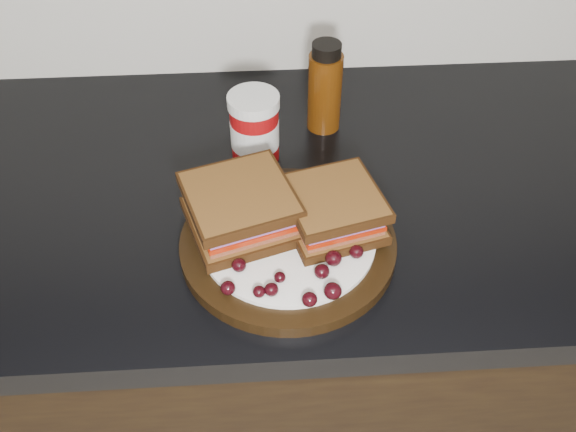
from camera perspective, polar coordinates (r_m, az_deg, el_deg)
The scene contains 31 objects.
base_cabinets at distance 1.30m, azimuth -7.82°, elevation -12.92°, with size 3.96×0.58×0.86m, color black.
countertop at distance 0.95m, azimuth -10.43°, elevation 1.66°, with size 3.98×0.60×0.04m, color black.
plate at distance 0.83m, azimuth 0.00°, elevation -2.48°, with size 0.28×0.28×0.02m, color black.
sandwich_left at distance 0.82m, azimuth -4.27°, elevation 0.64°, with size 0.13×0.13×0.06m, color brown, non-canonical shape.
sandwich_right at distance 0.82m, azimuth 4.00°, elevation 0.56°, with size 0.12×0.12×0.05m, color brown, non-canonical shape.
grape_0 at distance 0.79m, azimuth -6.77°, elevation -3.93°, with size 0.02×0.02×0.02m, color black.
grape_1 at distance 0.78m, azimuth -4.39°, elevation -4.38°, with size 0.02×0.02×0.02m, color black.
grape_2 at distance 0.76m, azimuth -5.36°, elevation -6.38°, with size 0.02×0.02×0.02m, color black.
grape_3 at distance 0.75m, azimuth -2.59°, elevation -6.73°, with size 0.02×0.02×0.01m, color black.
grape_4 at distance 0.76m, azimuth -1.49°, elevation -6.56°, with size 0.02×0.02×0.02m, color black.
grape_5 at distance 0.77m, azimuth -0.74°, elevation -5.47°, with size 0.01×0.01×0.01m, color black.
grape_6 at distance 0.75m, azimuth 1.92°, elevation -7.42°, with size 0.02×0.02×0.02m, color black.
grape_7 at distance 0.75m, azimuth 3.99°, elevation -6.67°, with size 0.02×0.02×0.02m, color black.
grape_8 at distance 0.77m, azimuth 3.02°, elevation -4.95°, with size 0.02×0.02×0.02m, color black.
grape_9 at distance 0.79m, azimuth 4.06°, elevation -3.77°, with size 0.02×0.02×0.02m, color black.
grape_10 at distance 0.80m, azimuth 6.10°, elevation -3.18°, with size 0.02×0.02×0.02m, color black.
grape_11 at distance 0.81m, azimuth 4.81°, elevation -2.16°, with size 0.02×0.02×0.02m, color black.
grape_12 at distance 0.81m, azimuth 6.38°, elevation -2.15°, with size 0.02×0.02×0.01m, color black.
grape_13 at distance 0.84m, azimuth 6.18°, elevation -0.09°, with size 0.02×0.02×0.01m, color black.
grape_14 at distance 0.85m, azimuth 3.89°, elevation 0.99°, with size 0.02×0.02×0.02m, color black.
grape_15 at distance 0.83m, azimuth 2.35°, elevation -0.12°, with size 0.02×0.02×0.02m, color black.
grape_16 at distance 0.85m, azimuth -4.28°, elevation 0.63°, with size 0.02×0.02×0.01m, color black.
grape_17 at distance 0.84m, azimuth -4.47°, elevation -0.01°, with size 0.02×0.02×0.02m, color black.
grape_18 at distance 0.82m, azimuth -6.55°, elevation -1.20°, with size 0.02×0.02×0.02m, color black.
grape_19 at distance 0.82m, azimuth -6.07°, elevation -1.02°, with size 0.02×0.02×0.02m, color black.
grape_20 at distance 0.80m, azimuth -4.61°, elevation -2.38°, with size 0.02×0.02×0.02m, color black.
grape_21 at distance 0.84m, azimuth -2.97°, elevation 0.22°, with size 0.02×0.02×0.02m, color black.
grape_22 at distance 0.82m, azimuth -4.84°, elevation -1.07°, with size 0.02×0.02×0.02m, color black.
grape_23 at distance 0.82m, azimuth -6.06°, elevation -0.90°, with size 0.02×0.02×0.02m, color black.
condiment_jar at distance 0.94m, azimuth -2.99°, elevation 7.81°, with size 0.07×0.07×0.11m, color maroon.
oil_bottle at distance 1.00m, azimuth 3.30°, elevation 11.39°, with size 0.05×0.05×0.15m, color #462207.
Camera 1 is at (0.13, 1.01, 1.52)m, focal length 40.00 mm.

